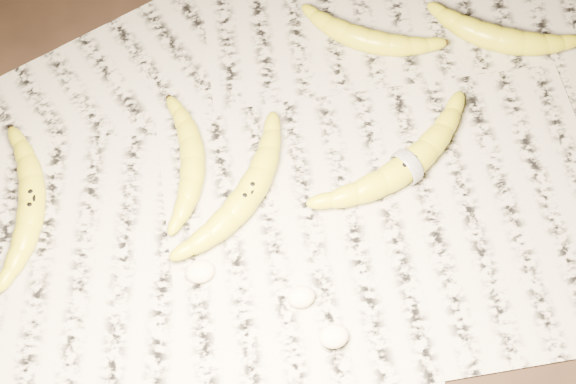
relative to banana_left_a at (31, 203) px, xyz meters
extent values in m
plane|color=black|center=(0.32, -0.07, -0.02)|extent=(3.00, 3.00, 0.00)
cube|color=#ABA893|center=(0.31, -0.04, -0.02)|extent=(0.90, 0.70, 0.01)
torus|color=white|center=(0.46, -0.05, 0.00)|extent=(0.02, 0.04, 0.05)
ellipsoid|color=#FFF4C5|center=(0.19, -0.13, -0.01)|extent=(0.03, 0.03, 0.02)
ellipsoid|color=#FFF4C5|center=(0.32, -0.24, -0.01)|extent=(0.03, 0.03, 0.02)
ellipsoid|color=#FFF4C5|center=(0.30, -0.19, -0.01)|extent=(0.03, 0.03, 0.02)
camera|label=1|loc=(0.21, -0.50, 0.87)|focal=50.00mm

